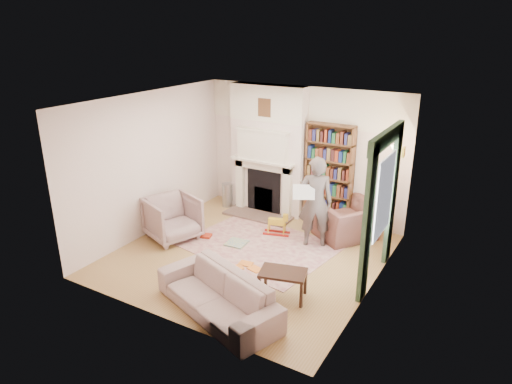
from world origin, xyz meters
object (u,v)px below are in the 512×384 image
Objects in this scene: bookcase at (329,169)px; paraffin_heater at (227,195)px; man_reading at (315,202)px; rocking_horse at (277,224)px; armchair_reading at (348,221)px; sofa at (218,294)px; coffee_table at (283,284)px; armchair_left at (173,218)px.

bookcase is 3.36× the size of paraffin_heater.
rocking_horse is (-0.82, 0.04, -0.65)m from man_reading.
armchair_reading is 2.15× the size of rocking_horse.
armchair_reading is 1.39m from rocking_horse.
sofa is at bearing 21.92° from armchair_reading.
armchair_reading is at bearing 71.75° from coffee_table.
coffee_table is at bearing -84.27° from armchair_left.
rocking_horse is at bearing 105.24° from coffee_table.
coffee_table is at bearing -76.18° from rocking_horse.
paraffin_heater is at bearing 21.63° from armchair_left.
bookcase is 1.06× the size of man_reading.
armchair_left is 2.05m from rocking_horse.
bookcase is 1.99× the size of armchair_left.
paraffin_heater is (-2.32, -0.32, -0.90)m from bookcase.
bookcase reaches higher than armchair_reading.
sofa is 3.80× the size of paraffin_heater.
bookcase is at bearing -94.81° from armchair_reading.
armchair_reading is at bearing -38.68° from armchair_left.
coffee_table is (2.81, -0.78, -0.20)m from armchair_left.
man_reading is 3.35× the size of rocking_horse.
coffee_table is at bearing -43.81° from paraffin_heater.
armchair_reading reaches higher than coffee_table.
armchair_left reaches higher than rocking_horse.
man_reading is (0.33, 2.72, 0.57)m from sofa.
rocking_horse is (-1.13, 1.93, 0.00)m from coffee_table.
armchair_left is at bearing -135.64° from bookcase.
man_reading reaches higher than armchair_left.
sofa is (-0.13, -3.86, -0.87)m from bookcase.
sofa is at bearing -91.90° from bookcase.
sofa is 4.17m from paraffin_heater.
sofa is at bearing -96.33° from rocking_horse.
man_reading is 3.19× the size of paraffin_heater.
armchair_left is at bearing -89.56° from paraffin_heater.
armchair_reading is at bearing -152.64° from man_reading.
rocking_horse is at bearing 119.97° from sofa.
sofa is 1.19× the size of man_reading.
bookcase is 3.22m from coffee_table.
rocking_horse is at bearing -28.49° from man_reading.
sofa is 2.98× the size of coffee_table.
rocking_horse is at bearing -24.68° from paraffin_heater.
armchair_left reaches higher than paraffin_heater.
paraffin_heater is 1.87m from rocking_horse.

